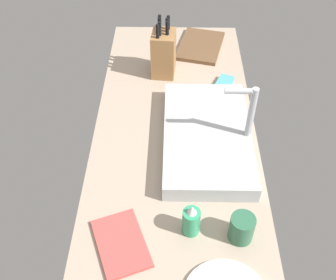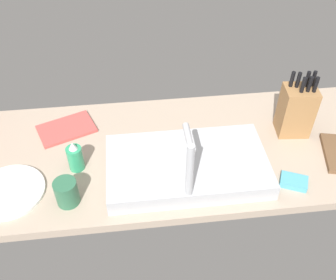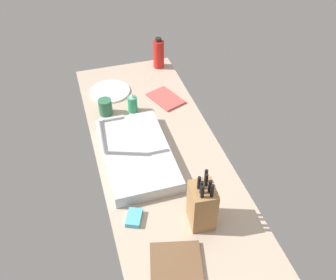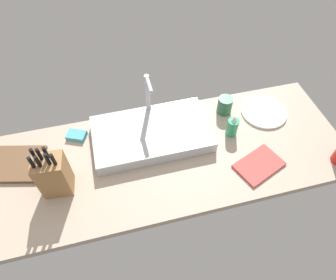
# 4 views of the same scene
# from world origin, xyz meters

# --- Properties ---
(countertop_slab) EXTENTS (1.75, 0.62, 0.04)m
(countertop_slab) POSITION_xyz_m (0.00, 0.00, 0.02)
(countertop_slab) COLOR tan
(countertop_slab) RESTS_ON ground
(sink_basin) EXTENTS (0.55, 0.32, 0.06)m
(sink_basin) POSITION_xyz_m (-0.03, 0.12, 0.07)
(sink_basin) COLOR #B7BABF
(sink_basin) RESTS_ON countertop_slab
(faucet) EXTENTS (0.06, 0.11, 0.27)m
(faucet) POSITION_xyz_m (-0.01, 0.25, 0.19)
(faucet) COLOR #B7BABF
(faucet) RESTS_ON countertop_slab
(knife_block) EXTENTS (0.13, 0.11, 0.26)m
(knife_block) POSITION_xyz_m (-0.47, -0.05, 0.14)
(knife_block) COLOR #9E7042
(knife_block) RESTS_ON countertop_slab
(cutting_board) EXTENTS (0.32, 0.26, 0.02)m
(cutting_board) POSITION_xyz_m (-0.68, 0.12, 0.04)
(cutting_board) COLOR brown
(cutting_board) RESTS_ON countertop_slab
(soap_bottle) EXTENTS (0.05, 0.05, 0.12)m
(soap_bottle) POSITION_xyz_m (0.36, 0.05, 0.09)
(soap_bottle) COLOR #2D9966
(soap_bottle) RESTS_ON countertop_slab
(dinner_plate) EXTENTS (0.24, 0.24, 0.01)m
(dinner_plate) POSITION_xyz_m (0.58, 0.14, 0.04)
(dinner_plate) COLOR white
(dinner_plate) RESTS_ON countertop_slab
(dish_towel) EXTENTS (0.25, 0.21, 0.01)m
(dish_towel) POSITION_xyz_m (0.41, -0.16, 0.04)
(dish_towel) COLOR #CC4C47
(dish_towel) RESTS_ON countertop_slab
(coffee_mug) EXTENTS (0.08, 0.08, 0.09)m
(coffee_mug) POSITION_xyz_m (0.38, 0.20, 0.08)
(coffee_mug) COLOR #2D6647
(coffee_mug) RESTS_ON countertop_slab
(dish_sponge) EXTENTS (0.11, 0.09, 0.02)m
(dish_sponge) POSITION_xyz_m (-0.38, 0.21, 0.05)
(dish_sponge) COLOR #4CA3BC
(dish_sponge) RESTS_ON countertop_slab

